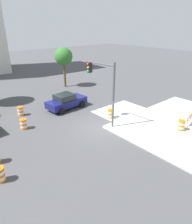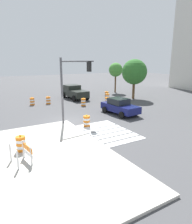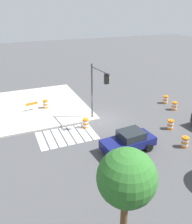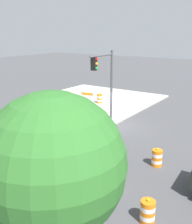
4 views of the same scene
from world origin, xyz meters
TOP-DOWN VIEW (x-y plane):
  - ground_plane at (0.00, 0.00)m, footprint 120.00×120.00m
  - sidewalk_corner at (6.00, -6.00)m, footprint 12.00×12.00m
  - crosswalk_stripes at (4.00, 1.80)m, footprint 5.10×3.20m
  - sports_car at (0.08, 5.82)m, footprint 4.43×2.41m
  - traffic_barrel_near_corner at (1.93, 0.99)m, footprint 0.56×0.56m
  - traffic_barrel_median_near at (-6.74, 8.78)m, footprint 0.56×0.56m
  - traffic_barrel_median_far at (-5.27, 4.29)m, footprint 0.56×0.56m
  - traffic_barrel_far_curb at (-4.36, 7.22)m, footprint 0.56×0.56m
  - traffic_barrel_on_sidewalk at (4.48, -4.78)m, footprint 0.56×0.56m
  - construction_barricade at (6.00, -4.87)m, footprint 1.35×0.97m
  - traffic_light_pole at (0.48, 0.53)m, footprint 0.62×3.28m
  - street_tree_streetside_mid at (-5.90, 12.74)m, footprint 3.54×3.54m

SIDE VIEW (x-z plane):
  - ground_plane at x=0.00m, z-range 0.00..0.00m
  - crosswalk_stripes at x=4.00m, z-range 0.00..0.02m
  - sidewalk_corner at x=6.00m, z-range 0.00..0.15m
  - traffic_barrel_near_corner at x=1.93m, z-range -0.06..0.96m
  - traffic_barrel_median_near at x=-6.74m, z-range -0.06..0.96m
  - traffic_barrel_median_far at x=-5.27m, z-range -0.06..0.96m
  - traffic_barrel_far_curb at x=-4.36m, z-range -0.06..0.96m
  - traffic_barrel_on_sidewalk at x=4.48m, z-range 0.09..1.11m
  - construction_barricade at x=6.00m, z-range 0.22..1.22m
  - sports_car at x=0.08m, z-range 0.00..1.63m
  - street_tree_streetside_mid at x=-5.90m, z-range 1.02..6.62m
  - traffic_light_pole at x=0.48m, z-range 1.16..6.66m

